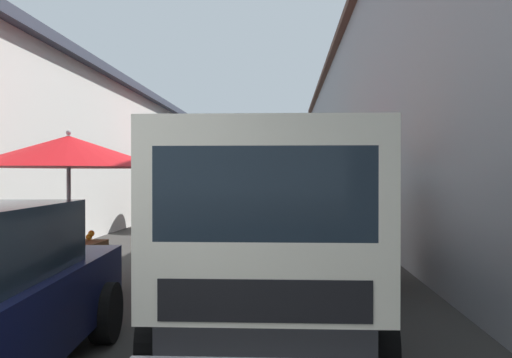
{
  "coord_description": "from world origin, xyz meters",
  "views": [
    {
      "loc": [
        -1.39,
        -1.46,
        1.68
      ],
      "look_at": [
        7.63,
        -0.92,
        1.61
      ],
      "focal_mm": 34.91,
      "sensor_mm": 36.0,
      "label": 1
    }
  ],
  "objects": [
    {
      "name": "fruit_stall_far_left",
      "position": [
        5.29,
        1.52,
        1.81
      ],
      "size": [
        2.64,
        2.64,
        2.3
      ],
      "color": "#9E9EA3",
      "rests_on": "ground"
    },
    {
      "name": "fruit_stall_mid_lane",
      "position": [
        6.52,
        -2.11,
        1.64
      ],
      "size": [
        2.23,
        2.23,
        2.28
      ],
      "color": "#9E9EA3",
      "rests_on": "ground"
    },
    {
      "name": "parked_scooter",
      "position": [
        6.14,
        2.65,
        0.45
      ],
      "size": [
        1.69,
        0.42,
        1.14
      ],
      "color": "black",
      "rests_on": "ground"
    },
    {
      "name": "fruit_stall_far_right",
      "position": [
        13.55,
        -2.14,
        1.74
      ],
      "size": [
        2.86,
        2.86,
        2.25
      ],
      "color": "#9E9EA3",
      "rests_on": "ground"
    },
    {
      "name": "fruit_stall_near_right",
      "position": [
        10.06,
        -2.52,
        1.93
      ],
      "size": [
        2.63,
        2.63,
        2.43
      ],
      "color": "#9E9EA3",
      "rests_on": "ground"
    },
    {
      "name": "building_left_whitewash",
      "position": [
        15.75,
        7.09,
        2.35
      ],
      "size": [
        49.8,
        7.5,
        4.69
      ],
      "color": "silver",
      "rests_on": "ground"
    },
    {
      "name": "fruit_stall_near_left",
      "position": [
        14.29,
        1.4,
        1.78
      ],
      "size": [
        2.2,
        2.2,
        2.38
      ],
      "color": "#9E9EA3",
      "rests_on": "ground"
    },
    {
      "name": "ground",
      "position": [
        13.5,
        0.0,
        0.0
      ],
      "size": [
        90.0,
        90.0,
        0.0
      ],
      "primitive_type": "plane",
      "color": "#33302D"
    },
    {
      "name": "building_right_concrete",
      "position": [
        15.75,
        -7.09,
        3.57
      ],
      "size": [
        49.8,
        7.5,
        7.12
      ],
      "color": "gray",
      "rests_on": "ground"
    },
    {
      "name": "delivery_truck",
      "position": [
        3.28,
        -1.3,
        1.04
      ],
      "size": [
        4.95,
        2.03,
        2.08
      ],
      "color": "black",
      "rests_on": "ground"
    }
  ]
}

